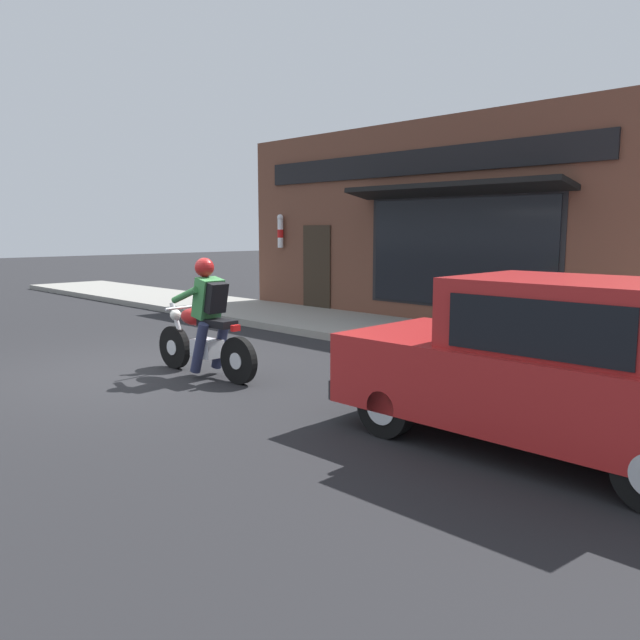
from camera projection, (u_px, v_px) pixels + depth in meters
name	position (u px, v px, depth m)	size (l,w,h in m)	color
ground_plane	(132.00, 372.00, 8.82)	(80.00, 80.00, 0.00)	black
sidewalk_curb	(268.00, 314.00, 14.44)	(2.60, 22.00, 0.14)	gray
storefront_building	(416.00, 224.00, 13.08)	(1.25, 9.75, 4.20)	brown
motorcycle_with_rider	(205.00, 327.00, 8.47)	(0.58, 2.02, 1.62)	black
car_hatchback	(548.00, 367.00, 5.59)	(1.70, 3.80, 1.57)	black
fire_hydrant	(582.00, 330.00, 8.93)	(0.36, 0.24, 0.88)	red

